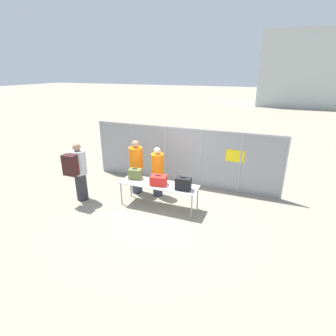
{
  "coord_description": "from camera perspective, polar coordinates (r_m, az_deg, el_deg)",
  "views": [
    {
      "loc": [
        2.78,
        -6.41,
        3.93
      ],
      "look_at": [
        -0.03,
        0.65,
        1.05
      ],
      "focal_mm": 28.0,
      "sensor_mm": 36.0,
      "label": 1
    }
  ],
  "objects": [
    {
      "name": "suitcase_olive",
      "position": [
        8.12,
        -7.16,
        -1.28
      ],
      "size": [
        0.42,
        0.32,
        0.34
      ],
      "color": "#566033",
      "rests_on": "inspection_table"
    },
    {
      "name": "traveler_hooded",
      "position": [
        8.49,
        -19.02,
        -0.46
      ],
      "size": [
        0.46,
        0.71,
        1.86
      ],
      "rotation": [
        0.0,
        0.0,
        -0.02
      ],
      "color": "#2D2D33",
      "rests_on": "ground_plane"
    },
    {
      "name": "ground_plane",
      "position": [
        8.02,
        -1.55,
        -8.6
      ],
      "size": [
        120.0,
        120.0,
        0.0
      ],
      "primitive_type": "plane",
      "color": "gray"
    },
    {
      "name": "suitcase_black",
      "position": [
        7.34,
        3.32,
        -3.42
      ],
      "size": [
        0.44,
        0.29,
        0.38
      ],
      "color": "black",
      "rests_on": "inspection_table"
    },
    {
      "name": "security_worker_near",
      "position": [
        8.43,
        -2.29,
        -0.7
      ],
      "size": [
        0.41,
        0.41,
        1.64
      ],
      "rotation": [
        0.0,
        0.0,
        2.82
      ],
      "color": "#383D4C",
      "rests_on": "ground_plane"
    },
    {
      "name": "inspection_table",
      "position": [
        7.77,
        -2.06,
        -3.82
      ],
      "size": [
        2.36,
        0.71,
        0.75
      ],
      "color": "silver",
      "rests_on": "ground_plane"
    },
    {
      "name": "suitcase_red",
      "position": [
        7.66,
        -2.09,
        -2.69
      ],
      "size": [
        0.51,
        0.4,
        0.3
      ],
      "color": "red",
      "rests_on": "inspection_table"
    },
    {
      "name": "utility_trailer",
      "position": [
        10.41,
        13.16,
        0.23
      ],
      "size": [
        3.53,
        2.27,
        0.63
      ],
      "color": "white",
      "rests_on": "ground_plane"
    },
    {
      "name": "distant_hangar",
      "position": [
        35.82,
        30.65,
        17.96
      ],
      "size": [
        13.08,
        8.72,
        7.75
      ],
      "color": "#B2B7B2",
      "rests_on": "ground_plane"
    },
    {
      "name": "fence_section",
      "position": [
        9.24,
        3.17,
        2.75
      ],
      "size": [
        6.77,
        0.07,
        2.06
      ],
      "color": "#9EA0A5",
      "rests_on": "ground_plane"
    },
    {
      "name": "security_worker_far",
      "position": [
        8.67,
        -6.93,
        0.38
      ],
      "size": [
        0.45,
        0.45,
        1.81
      ],
      "rotation": [
        0.0,
        0.0,
        3.45
      ],
      "color": "#383D4C",
      "rests_on": "ground_plane"
    }
  ]
}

